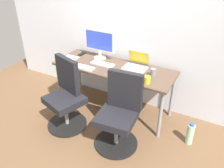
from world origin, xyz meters
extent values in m
plane|color=brown|center=(0.00, 0.00, 0.00)|extent=(5.28, 5.28, 0.00)
cube|color=silver|center=(0.00, 0.39, 1.30)|extent=(4.40, 0.04, 2.60)
cube|color=brown|center=(0.00, 0.00, 0.70)|extent=(1.70, 0.62, 0.03)
cylinder|color=gray|center=(-0.80, -0.26, 0.34)|extent=(0.04, 0.04, 0.68)
cylinder|color=gray|center=(0.80, -0.26, 0.34)|extent=(0.04, 0.04, 0.68)
cylinder|color=gray|center=(-0.80, 0.26, 0.34)|extent=(0.04, 0.04, 0.68)
cylinder|color=gray|center=(0.80, 0.26, 0.34)|extent=(0.04, 0.04, 0.68)
cylinder|color=black|center=(-0.39, -0.65, 0.01)|extent=(0.54, 0.54, 0.03)
cylinder|color=gray|center=(-0.39, -0.65, 0.20)|extent=(0.05, 0.05, 0.34)
cube|color=black|center=(-0.39, -0.65, 0.41)|extent=(0.55, 0.55, 0.09)
cube|color=black|center=(-0.44, -0.47, 0.70)|extent=(0.42, 0.19, 0.48)
cylinder|color=black|center=(0.39, -0.65, 0.01)|extent=(0.54, 0.54, 0.03)
cylinder|color=gray|center=(0.39, -0.65, 0.20)|extent=(0.05, 0.05, 0.34)
cube|color=black|center=(0.39, -0.65, 0.41)|extent=(0.48, 0.48, 0.09)
cube|color=black|center=(0.40, -0.46, 0.70)|extent=(0.42, 0.11, 0.48)
cylinder|color=#A5D8B2|center=(1.18, -0.18, 0.14)|extent=(0.09, 0.09, 0.28)
cylinder|color=#2D59B2|center=(1.18, -0.18, 0.30)|extent=(0.06, 0.06, 0.03)
cylinder|color=silver|center=(-0.33, 0.17, 0.72)|extent=(0.18, 0.18, 0.01)
cylinder|color=silver|center=(-0.33, 0.17, 0.78)|extent=(0.04, 0.04, 0.11)
cube|color=silver|center=(-0.33, 0.17, 0.99)|extent=(0.48, 0.03, 0.31)
cube|color=blue|center=(-0.33, 0.15, 0.99)|extent=(0.43, 0.00, 0.26)
cube|color=silver|center=(0.28, 0.08, 0.72)|extent=(0.31, 0.22, 0.02)
cube|color=silver|center=(0.28, 0.22, 0.83)|extent=(0.31, 0.06, 0.21)
cube|color=yellow|center=(0.28, 0.21, 0.84)|extent=(0.28, 0.05, 0.17)
cube|color=silver|center=(-0.37, -0.23, 0.72)|extent=(0.34, 0.12, 0.02)
cube|color=silver|center=(-0.18, -0.01, 0.72)|extent=(0.34, 0.12, 0.02)
ellipsoid|color=silver|center=(0.35, -0.17, 0.73)|extent=(0.06, 0.10, 0.03)
ellipsoid|color=#2D2D2D|center=(0.09, -0.24, 0.73)|extent=(0.06, 0.10, 0.03)
cylinder|color=yellow|center=(0.57, -0.20, 0.76)|extent=(0.08, 0.08, 0.09)
cylinder|color=slate|center=(0.57, 0.00, 0.77)|extent=(0.07, 0.07, 0.10)
cube|color=black|center=(-0.65, 0.16, 0.72)|extent=(0.07, 0.14, 0.01)
cube|color=white|center=(-0.71, -0.12, 0.72)|extent=(0.21, 0.30, 0.01)
camera|label=1|loc=(1.39, -2.58, 2.14)|focal=37.56mm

